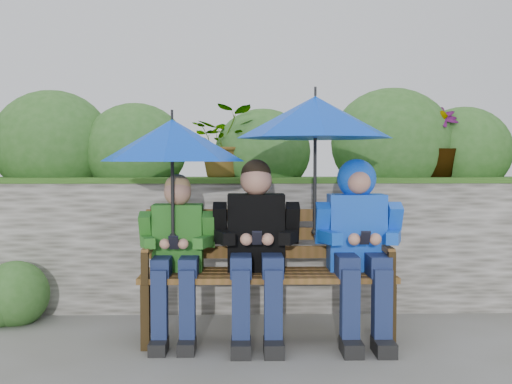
{
  "coord_description": "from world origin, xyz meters",
  "views": [
    {
      "loc": [
        -0.08,
        -4.23,
        1.18
      ],
      "look_at": [
        0.0,
        0.1,
        0.95
      ],
      "focal_mm": 45.0,
      "sensor_mm": 36.0,
      "label": 1
    }
  ],
  "objects_px": {
    "park_bench": "(267,264)",
    "umbrella_right": "(315,117)",
    "boy_left": "(177,248)",
    "umbrella_left": "(172,140)",
    "boy_middle": "(256,242)",
    "boy_right": "(359,235)"
  },
  "relations": [
    {
      "from": "boy_middle",
      "to": "umbrella_left",
      "type": "distance_m",
      "value": 0.84
    },
    {
      "from": "park_bench",
      "to": "umbrella_left",
      "type": "relative_size",
      "value": 1.77
    },
    {
      "from": "boy_right",
      "to": "umbrella_right",
      "type": "relative_size",
      "value": 1.16
    },
    {
      "from": "park_bench",
      "to": "boy_right",
      "type": "height_order",
      "value": "boy_right"
    },
    {
      "from": "park_bench",
      "to": "boy_middle",
      "type": "distance_m",
      "value": 0.19
    },
    {
      "from": "umbrella_right",
      "to": "boy_right",
      "type": "bearing_deg",
      "value": -7.91
    },
    {
      "from": "boy_right",
      "to": "umbrella_right",
      "type": "distance_m",
      "value": 0.81
    },
    {
      "from": "park_bench",
      "to": "boy_middle",
      "type": "relative_size",
      "value": 1.38
    },
    {
      "from": "boy_left",
      "to": "umbrella_left",
      "type": "xyz_separation_m",
      "value": [
        -0.02,
        -0.03,
        0.69
      ]
    },
    {
      "from": "park_bench",
      "to": "umbrella_left",
      "type": "distance_m",
      "value": 1.01
    },
    {
      "from": "park_bench",
      "to": "boy_right",
      "type": "relative_size",
      "value": 1.38
    },
    {
      "from": "park_bench",
      "to": "boy_right",
      "type": "bearing_deg",
      "value": -6.59
    },
    {
      "from": "boy_middle",
      "to": "umbrella_left",
      "type": "xyz_separation_m",
      "value": [
        -0.53,
        -0.02,
        0.65
      ]
    },
    {
      "from": "park_bench",
      "to": "umbrella_left",
      "type": "xyz_separation_m",
      "value": [
        -0.61,
        -0.1,
        0.8
      ]
    },
    {
      "from": "boy_middle",
      "to": "boy_right",
      "type": "bearing_deg",
      "value": 1.14
    },
    {
      "from": "boy_right",
      "to": "umbrella_left",
      "type": "relative_size",
      "value": 1.28
    },
    {
      "from": "boy_middle",
      "to": "umbrella_right",
      "type": "distance_m",
      "value": 0.89
    },
    {
      "from": "park_bench",
      "to": "boy_middle",
      "type": "bearing_deg",
      "value": -131.53
    },
    {
      "from": "boy_middle",
      "to": "umbrella_right",
      "type": "bearing_deg",
      "value": 7.82
    },
    {
      "from": "boy_left",
      "to": "boy_middle",
      "type": "xyz_separation_m",
      "value": [
        0.51,
        -0.01,
        0.04
      ]
    },
    {
      "from": "park_bench",
      "to": "umbrella_right",
      "type": "distance_m",
      "value": 1.0
    },
    {
      "from": "boy_left",
      "to": "boy_right",
      "type": "bearing_deg",
      "value": 0.17
    }
  ]
}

